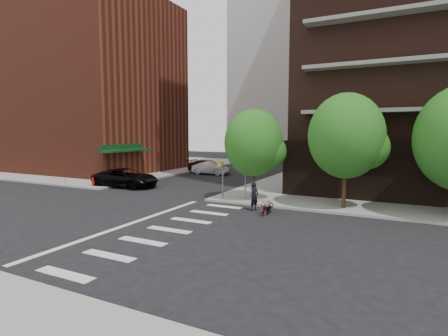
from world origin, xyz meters
TOP-DOWN VIEW (x-y plane):
  - ground at (0.00, 0.00)m, footprint 120.00×120.00m
  - sidewalk_nw at (-24.50, 23.50)m, footprint 31.00×33.00m
  - crosswalk at (2.21, -0.00)m, footprint 3.85×13.00m
  - midrise_nw at (-22.00, 18.00)m, footprint 21.40×15.50m
  - tree_a at (4.00, 8.50)m, footprint 4.00×4.00m
  - tree_b at (10.00, 8.50)m, footprint 4.50×4.50m
  - pedestrian_signal at (2.32, 7.92)m, footprint 2.18×0.67m
  - fire_hydrant at (-10.50, 7.80)m, footprint 0.24×0.24m
  - parking_meter at (-14.00, 7.80)m, footprint 0.10×0.08m
  - parked_car_black at (-8.20, 9.29)m, footprint 3.17×6.03m
  - parked_car_maroon at (-6.91, 21.77)m, footprint 2.42×5.29m
  - parked_car_silver at (-5.91, 20.41)m, footprint 1.50×4.27m
  - scooter at (6.19, 5.33)m, footprint 0.68×1.76m
  - dog_walker at (5.16, 5.84)m, footprint 0.73×0.58m
  - dog at (6.14, 5.23)m, footprint 0.63×0.31m

SIDE VIEW (x-z plane):
  - ground at x=0.00m, z-range 0.00..0.00m
  - crosswalk at x=2.21m, z-range 0.00..0.01m
  - sidewalk_nw at x=-24.50m, z-range 0.00..0.15m
  - dog at x=6.14m, z-range 0.07..0.59m
  - scooter at x=6.19m, z-range 0.00..0.91m
  - fire_hydrant at x=-10.50m, z-range 0.19..0.92m
  - parked_car_silver at x=-5.91m, z-range 0.00..1.41m
  - parked_car_maroon at x=-6.91m, z-range 0.00..1.50m
  - parked_car_black at x=-8.20m, z-range 0.00..1.62m
  - dog_walker at x=5.16m, z-range 0.00..1.75m
  - parking_meter at x=-14.00m, z-range 0.30..1.62m
  - pedestrian_signal at x=2.32m, z-range 0.55..3.15m
  - tree_a at x=4.00m, z-range 1.09..6.99m
  - tree_b at x=10.00m, z-range 1.22..7.87m
  - midrise_nw at x=-22.00m, z-range 0.15..20.15m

